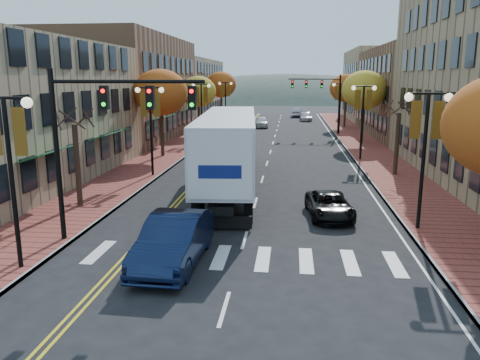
# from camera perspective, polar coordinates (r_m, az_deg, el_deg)

# --- Properties ---
(ground) EXTENTS (200.00, 200.00, 0.00)m
(ground) POSITION_cam_1_polar(r_m,az_deg,el_deg) (16.02, -0.90, -12.12)
(ground) COLOR black
(ground) RESTS_ON ground
(sidewalk_left) EXTENTS (4.00, 85.00, 0.15)m
(sidewalk_left) POSITION_cam_1_polar(r_m,az_deg,el_deg) (48.64, -6.71, 4.52)
(sidewalk_left) COLOR brown
(sidewalk_left) RESTS_ON ground
(sidewalk_right) EXTENTS (4.00, 85.00, 0.15)m
(sidewalk_right) POSITION_cam_1_polar(r_m,az_deg,el_deg) (47.96, 14.81, 4.08)
(sidewalk_right) COLOR brown
(sidewalk_right) RESTS_ON ground
(building_left_mid) EXTENTS (12.00, 24.00, 11.00)m
(building_left_mid) POSITION_cam_1_polar(r_m,az_deg,el_deg) (53.88, -14.49, 10.76)
(building_left_mid) COLOR brown
(building_left_mid) RESTS_ON ground
(building_left_far) EXTENTS (12.00, 26.00, 9.50)m
(building_left_far) POSITION_cam_1_polar(r_m,az_deg,el_deg) (77.80, -7.92, 10.85)
(building_left_far) COLOR #9E8966
(building_left_far) RESTS_ON ground
(building_right_mid) EXTENTS (15.00, 24.00, 10.00)m
(building_right_mid) POSITION_cam_1_polar(r_m,az_deg,el_deg) (58.90, 23.02, 9.80)
(building_right_mid) COLOR brown
(building_right_mid) RESTS_ON ground
(building_right_far) EXTENTS (15.00, 20.00, 11.00)m
(building_right_far) POSITION_cam_1_polar(r_m,az_deg,el_deg) (80.23, 18.57, 10.92)
(building_right_far) COLOR #9E8966
(building_right_far) RESTS_ON ground
(tree_left_a) EXTENTS (0.28, 0.28, 4.20)m
(tree_left_a) POSITION_cam_1_polar(r_m,az_deg,el_deg) (25.32, -19.20, 1.68)
(tree_left_a) COLOR #382619
(tree_left_a) RESTS_ON sidewalk_left
(tree_left_b) EXTENTS (4.48, 4.48, 7.21)m
(tree_left_b) POSITION_cam_1_polar(r_m,az_deg,el_deg) (39.98, -9.65, 10.48)
(tree_left_b) COLOR #382619
(tree_left_b) RESTS_ON sidewalk_left
(tree_left_c) EXTENTS (4.16, 4.16, 6.69)m
(tree_left_c) POSITION_cam_1_polar(r_m,az_deg,el_deg) (55.56, -5.10, 10.68)
(tree_left_c) COLOR #382619
(tree_left_c) RESTS_ON sidewalk_left
(tree_left_d) EXTENTS (4.61, 4.61, 7.42)m
(tree_left_d) POSITION_cam_1_polar(r_m,az_deg,el_deg) (73.28, -2.32, 11.54)
(tree_left_d) COLOR #382619
(tree_left_d) RESTS_ON sidewalk_left
(tree_right_b) EXTENTS (0.28, 0.28, 4.20)m
(tree_right_b) POSITION_cam_1_polar(r_m,az_deg,el_deg) (33.54, 18.57, 4.20)
(tree_right_b) COLOR #382619
(tree_right_b) RESTS_ON sidewalk_right
(tree_right_c) EXTENTS (4.48, 4.48, 7.21)m
(tree_right_c) POSITION_cam_1_polar(r_m,az_deg,el_deg) (49.01, 14.90, 10.56)
(tree_right_c) COLOR #382619
(tree_right_c) RESTS_ON sidewalk_right
(tree_right_d) EXTENTS (4.35, 4.35, 7.00)m
(tree_right_d) POSITION_cam_1_polar(r_m,az_deg,el_deg) (64.88, 12.81, 10.87)
(tree_right_d) COLOR #382619
(tree_right_d) RESTS_ON sidewalk_right
(lamp_left_a) EXTENTS (1.96, 0.36, 6.05)m
(lamp_left_a) POSITION_cam_1_polar(r_m,az_deg,el_deg) (17.37, -26.37, 3.31)
(lamp_left_a) COLOR black
(lamp_left_a) RESTS_ON ground
(lamp_left_b) EXTENTS (1.96, 0.36, 6.05)m
(lamp_left_b) POSITION_cam_1_polar(r_m,az_deg,el_deg) (31.95, -10.87, 7.93)
(lamp_left_b) COLOR black
(lamp_left_b) RESTS_ON ground
(lamp_left_c) EXTENTS (1.96, 0.36, 6.05)m
(lamp_left_c) POSITION_cam_1_polar(r_m,az_deg,el_deg) (49.41, -4.73, 9.60)
(lamp_left_c) COLOR black
(lamp_left_c) RESTS_ON ground
(lamp_left_d) EXTENTS (1.96, 0.36, 6.05)m
(lamp_left_d) POSITION_cam_1_polar(r_m,az_deg,el_deg) (67.16, -1.79, 10.35)
(lamp_left_d) COLOR black
(lamp_left_d) RESTS_ON ground
(lamp_right_a) EXTENTS (1.96, 0.36, 6.05)m
(lamp_right_a) POSITION_cam_1_polar(r_m,az_deg,el_deg) (21.37, 21.68, 5.19)
(lamp_right_a) COLOR black
(lamp_right_a) RESTS_ON ground
(lamp_right_b) EXTENTS (1.96, 0.36, 6.05)m
(lamp_right_b) POSITION_cam_1_polar(r_m,az_deg,el_deg) (38.95, 14.76, 8.51)
(lamp_right_b) COLOR black
(lamp_right_b) RESTS_ON ground
(lamp_right_c) EXTENTS (1.96, 0.36, 6.05)m
(lamp_right_c) POSITION_cam_1_polar(r_m,az_deg,el_deg) (56.80, 12.13, 9.72)
(lamp_right_c) COLOR black
(lamp_right_c) RESTS_ON ground
(traffic_mast_near) EXTENTS (6.10, 0.35, 7.00)m
(traffic_mast_near) POSITION_cam_1_polar(r_m,az_deg,el_deg) (19.01, -16.51, 6.68)
(traffic_mast_near) COLOR black
(traffic_mast_near) RESTS_ON ground
(traffic_mast_far) EXTENTS (6.10, 0.34, 7.00)m
(traffic_mast_far) POSITION_cam_1_polar(r_m,az_deg,el_deg) (56.61, 10.09, 10.43)
(traffic_mast_far) COLOR black
(traffic_mast_far) RESTS_ON ground
(semi_truck) EXTENTS (4.48, 18.54, 4.59)m
(semi_truck) POSITION_cam_1_polar(r_m,az_deg,el_deg) (28.61, -1.29, 4.41)
(semi_truck) COLOR black
(semi_truck) RESTS_ON ground
(navy_sedan) EXTENTS (2.08, 5.50, 1.79)m
(navy_sedan) POSITION_cam_1_polar(r_m,az_deg,el_deg) (17.21, -8.07, -7.26)
(navy_sedan) COLOR #0C1633
(navy_sedan) RESTS_ON ground
(black_suv) EXTENTS (2.36, 4.44, 1.19)m
(black_suv) POSITION_cam_1_polar(r_m,az_deg,el_deg) (23.12, 10.84, -3.02)
(black_suv) COLOR black
(black_suv) RESTS_ON ground
(car_far_white) EXTENTS (2.11, 4.43, 1.46)m
(car_far_white) POSITION_cam_1_polar(r_m,az_deg,el_deg) (64.49, 2.64, 7.09)
(car_far_white) COLOR silver
(car_far_white) RESTS_ON ground
(car_far_silver) EXTENTS (1.90, 4.36, 1.25)m
(car_far_silver) POSITION_cam_1_polar(r_m,az_deg,el_deg) (74.87, 8.02, 7.63)
(car_far_silver) COLOR #B6B5BE
(car_far_silver) RESTS_ON ground
(car_far_oncoming) EXTENTS (1.71, 4.64, 1.52)m
(car_far_oncoming) POSITION_cam_1_polar(r_m,az_deg,el_deg) (82.59, 6.93, 8.19)
(car_far_oncoming) COLOR #ACABB2
(car_far_oncoming) RESTS_ON ground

